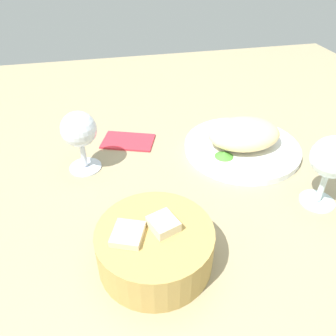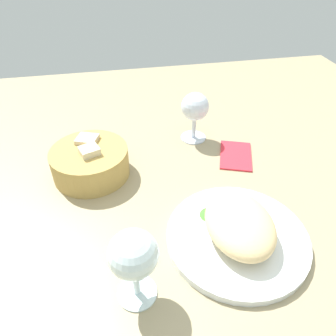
{
  "view_description": "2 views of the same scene",
  "coord_description": "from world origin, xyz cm",
  "px_view_note": "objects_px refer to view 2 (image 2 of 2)",
  "views": [
    {
      "loc": [
        17.08,
        49.53,
        38.7
      ],
      "look_at": [
        7.34,
        5.58,
        5.17
      ],
      "focal_mm": 35.26,
      "sensor_mm": 36.0,
      "label": 1
    },
    {
      "loc": [
        -42.68,
        14.39,
        43.66
      ],
      "look_at": [
        5.51,
        4.81,
        4.5
      ],
      "focal_mm": 34.04,
      "sensor_mm": 36.0,
      "label": 2
    }
  ],
  "objects_px": {
    "wine_glass_near": "(195,109)",
    "folded_napkin": "(236,155)",
    "bread_basket": "(90,161)",
    "wine_glass_far": "(133,257)",
    "plate": "(237,237)"
  },
  "relations": [
    {
      "from": "wine_glass_far",
      "to": "folded_napkin",
      "type": "relative_size",
      "value": 1.16
    },
    {
      "from": "bread_basket",
      "to": "wine_glass_near",
      "type": "height_order",
      "value": "wine_glass_near"
    },
    {
      "from": "plate",
      "to": "bread_basket",
      "type": "distance_m",
      "value": 0.33
    },
    {
      "from": "plate",
      "to": "wine_glass_far",
      "type": "relative_size",
      "value": 1.88
    },
    {
      "from": "plate",
      "to": "wine_glass_far",
      "type": "xyz_separation_m",
      "value": [
        -0.06,
        0.18,
        0.08
      ]
    },
    {
      "from": "folded_napkin",
      "to": "wine_glass_far",
      "type": "bearing_deg",
      "value": -21.62
    },
    {
      "from": "bread_basket",
      "to": "wine_glass_near",
      "type": "bearing_deg",
      "value": -69.81
    },
    {
      "from": "wine_glass_near",
      "to": "folded_napkin",
      "type": "height_order",
      "value": "wine_glass_near"
    },
    {
      "from": "bread_basket",
      "to": "wine_glass_far",
      "type": "bearing_deg",
      "value": -168.33
    },
    {
      "from": "wine_glass_near",
      "to": "folded_napkin",
      "type": "xyz_separation_m",
      "value": [
        -0.09,
        -0.08,
        -0.08
      ]
    },
    {
      "from": "plate",
      "to": "wine_glass_far",
      "type": "distance_m",
      "value": 0.21
    },
    {
      "from": "wine_glass_near",
      "to": "wine_glass_far",
      "type": "relative_size",
      "value": 0.94
    },
    {
      "from": "wine_glass_far",
      "to": "folded_napkin",
      "type": "bearing_deg",
      "value": -41.85
    },
    {
      "from": "bread_basket",
      "to": "folded_napkin",
      "type": "bearing_deg",
      "value": -90.28
    },
    {
      "from": "plate",
      "to": "wine_glass_near",
      "type": "distance_m",
      "value": 0.33
    }
  ]
}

